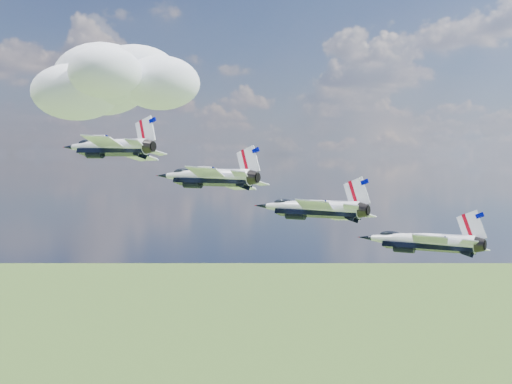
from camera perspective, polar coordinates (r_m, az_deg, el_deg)
cloud_far at (r=291.33m, az=-10.58°, el=8.98°), size 64.19×50.44×25.22m
jet_0 at (r=89.55m, az=-11.91°, el=3.56°), size 15.81×18.11×7.20m
jet_1 at (r=85.47m, az=-4.13°, el=1.24°), size 15.81×18.11×7.20m
jet_2 at (r=83.25m, az=4.24°, el=-1.27°), size 15.81×18.11×7.20m
jet_3 at (r=83.04m, az=12.86°, el=-3.83°), size 15.81×18.11×7.20m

